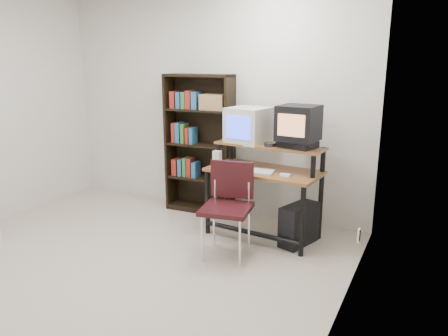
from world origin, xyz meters
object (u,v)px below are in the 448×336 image
at_px(pc_tower, 299,225).
at_px(bookshelf, 200,142).
at_px(crt_monitor, 248,125).
at_px(crt_tv, 299,123).
at_px(computer_desk, 265,174).
at_px(school_chair, 229,199).

height_order(pc_tower, bookshelf, bookshelf).
relative_size(crt_monitor, crt_tv, 1.12).
bearing_deg(crt_monitor, crt_tv, 3.68).
distance_m(computer_desk, pc_tower, 0.63).
bearing_deg(bookshelf, crt_monitor, -22.01).
height_order(school_chair, bookshelf, bookshelf).
bearing_deg(pc_tower, school_chair, -119.02).
bearing_deg(school_chair, computer_desk, 65.76).
bearing_deg(pc_tower, computer_desk, -169.27).
distance_m(computer_desk, crt_monitor, 0.56).
distance_m(computer_desk, bookshelf, 1.10).
height_order(crt_monitor, school_chair, crt_monitor).
bearing_deg(crt_tv, crt_monitor, -179.48).
xyz_separation_m(crt_monitor, pc_tower, (0.66, -0.20, -0.95)).
bearing_deg(crt_tv, pc_tower, -51.94).
bearing_deg(school_chair, crt_monitor, 88.94).
height_order(crt_tv, bookshelf, bookshelf).
distance_m(crt_monitor, crt_tv, 0.58).
relative_size(crt_monitor, bookshelf, 0.27).
bearing_deg(computer_desk, crt_monitor, 155.44).
bearing_deg(bookshelf, computer_desk, -24.70).
bearing_deg(bookshelf, school_chair, -51.03).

